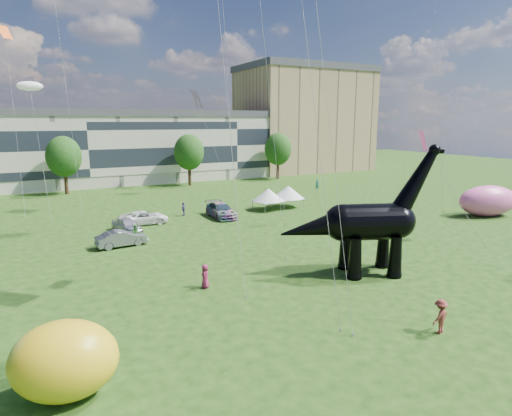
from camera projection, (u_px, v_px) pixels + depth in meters
name	position (u px, v px, depth m)	size (l,w,h in m)	color
ground	(354.00, 308.00, 25.90)	(220.00, 220.00, 0.00)	#16330C
terrace_row	(85.00, 151.00, 74.79)	(78.00, 11.00, 12.00)	beige
apartment_block	(304.00, 122.00, 98.31)	(28.00, 18.00, 22.00)	tan
tree_mid_left	(63.00, 153.00, 65.11)	(5.20, 5.20, 9.44)	#382314
tree_mid_right	(189.00, 149.00, 74.24)	(5.20, 5.20, 9.44)	#382314
tree_far_right	(278.00, 147.00, 82.46)	(5.20, 5.20, 9.44)	#382314
dinosaur_sculpture	(364.00, 224.00, 31.23)	(11.83, 6.03, 9.87)	black
car_silver	(127.00, 225.00, 43.55)	(1.72, 4.27, 1.46)	silver
car_grey	(122.00, 238.00, 38.55)	(1.56, 4.48, 1.48)	slate
car_white	(144.00, 218.00, 46.82)	(2.44, 5.29, 1.47)	white
car_dark	(221.00, 210.00, 50.19)	(2.34, 5.77, 1.67)	#595960
gazebo_near	(268.00, 195.00, 54.21)	(4.26, 4.26, 2.75)	silver
gazebo_far	(288.00, 192.00, 55.93)	(4.12, 4.12, 2.84)	silver
inflatable_pink	(488.00, 201.00, 50.69)	(7.36, 3.68, 3.68)	pink
inflatable_yellow	(65.00, 360.00, 17.28)	(4.25, 3.27, 3.27)	gold
visitors	(205.00, 244.00, 36.36)	(51.93, 43.27, 1.89)	#3E8234
kites	(109.00, 31.00, 38.38)	(64.74, 53.43, 27.29)	red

